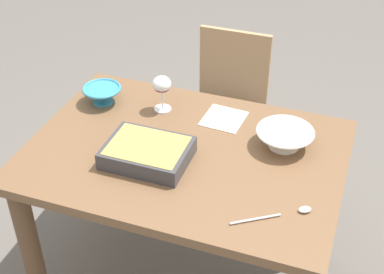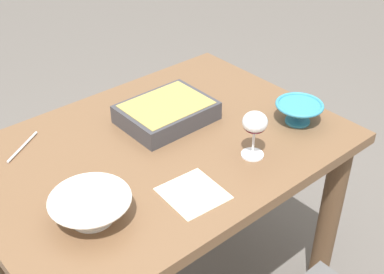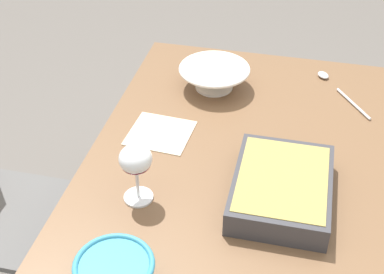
% 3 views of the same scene
% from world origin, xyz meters
% --- Properties ---
extents(dining_table, '(1.19, 0.84, 0.75)m').
position_xyz_m(dining_table, '(0.00, 0.00, 0.61)').
color(dining_table, brown).
rests_on(dining_table, ground_plane).
extents(chair, '(0.39, 0.39, 0.84)m').
position_xyz_m(chair, '(-0.06, 0.77, 0.46)').
color(chair, '#595959').
rests_on(chair, ground_plane).
extents(wine_glass, '(0.08, 0.08, 0.16)m').
position_xyz_m(wine_glass, '(-0.19, 0.24, 0.86)').
color(wine_glass, white).
rests_on(wine_glass, dining_table).
extents(casserole_dish, '(0.30, 0.23, 0.07)m').
position_xyz_m(casserole_dish, '(-0.11, -0.10, 0.79)').
color(casserole_dish, '#38383D').
rests_on(casserole_dish, dining_table).
extents(mixing_bowl, '(0.16, 0.16, 0.07)m').
position_xyz_m(mixing_bowl, '(-0.45, 0.20, 0.79)').
color(mixing_bowl, teal).
rests_on(mixing_bowl, dining_table).
extents(small_bowl, '(0.22, 0.22, 0.07)m').
position_xyz_m(small_bowl, '(0.34, 0.16, 0.79)').
color(small_bowl, white).
rests_on(small_bowl, dining_table).
extents(serving_spoon, '(0.24, 0.17, 0.01)m').
position_xyz_m(serving_spoon, '(0.43, -0.21, 0.75)').
color(serving_spoon, silver).
rests_on(serving_spoon, dining_table).
extents(napkin, '(0.17, 0.18, 0.00)m').
position_xyz_m(napkin, '(0.07, 0.26, 0.75)').
color(napkin, beige).
rests_on(napkin, dining_table).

